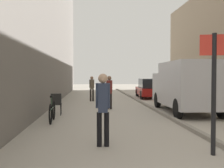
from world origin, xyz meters
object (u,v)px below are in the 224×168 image
Objects in this scene: parked_car at (150,88)px; bicycle_leaning at (52,112)px; pedestrian_far_crossing at (109,90)px; pedestrian_main_foreground at (103,105)px; pedestrian_mid_block at (92,87)px; delivery_van at (186,85)px; street_sign_post at (214,83)px; cafe_chair_near_window at (56,103)px.

bicycle_leaning is (-5.93, -10.53, -0.33)m from parked_car.
bicycle_leaning is at bearing 36.23° from pedestrian_far_crossing.
pedestrian_mid_block is at bearing -85.91° from pedestrian_main_foreground.
pedestrian_main_foreground is 7.10m from delivery_van.
delivery_van is at bearing 19.29° from bicycle_leaning.
street_sign_post is 1.47× the size of bicycle_leaning.
pedestrian_mid_block is at bearing -65.50° from street_sign_post.
delivery_van is at bearing 2.78° from cafe_chair_near_window.
street_sign_post reaches higher than parked_car.
delivery_van is 3.09× the size of bicycle_leaning.
delivery_van is 5.89m from cafe_chair_near_window.
delivery_van is at bearing -122.01° from pedestrian_main_foreground.
pedestrian_main_foreground is 5.57m from cafe_chair_near_window.
pedestrian_mid_block is 0.98× the size of pedestrian_far_crossing.
street_sign_post is (-1.91, -15.02, 0.83)m from parked_car.
street_sign_post is at bearing 161.96° from pedestrian_main_foreground.
pedestrian_main_foreground is 1.06× the size of pedestrian_mid_block.
cafe_chair_near_window is at bearing -172.84° from delivery_van.
cafe_chair_near_window is at bearing 90.27° from bicycle_leaning.
pedestrian_main_foreground is 14.75m from parked_car.
pedestrian_main_foreground reaches higher than pedestrian_mid_block.
pedestrian_far_crossing is 3.74m from delivery_van.
pedestrian_main_foreground is at bearing -74.13° from cafe_chair_near_window.
pedestrian_main_foreground is 0.99× the size of bicycle_leaning.
pedestrian_far_crossing is (0.64, 7.27, -0.04)m from pedestrian_main_foreground.
pedestrian_main_foreground is 2.54m from street_sign_post.
delivery_van reaches higher than cafe_chair_near_window.
pedestrian_far_crossing is at bearing -114.65° from parked_car.
pedestrian_far_crossing reaches higher than cafe_chair_near_window.
parked_car is at bearing 20.01° from pedestrian_mid_block.
parked_car is (4.23, 14.12, -0.30)m from pedestrian_main_foreground.
pedestrian_main_foreground reaches higher than bicycle_leaning.
pedestrian_far_crossing is 0.95× the size of bicycle_leaning.
street_sign_post is at bearing 80.34° from pedestrian_far_crossing.
bicycle_leaning is 1.68m from cafe_chair_near_window.
street_sign_post reaches higher than delivery_van.
parked_car is 12.09m from bicycle_leaning.
street_sign_post reaches higher than pedestrian_far_crossing.
parked_car is (0.16, 8.31, -0.53)m from delivery_van.
pedestrian_far_crossing is at bearing 37.26° from cafe_chair_near_window.
street_sign_post reaches higher than pedestrian_mid_block.
pedestrian_mid_block is (-0.23, 11.63, -0.06)m from pedestrian_main_foreground.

